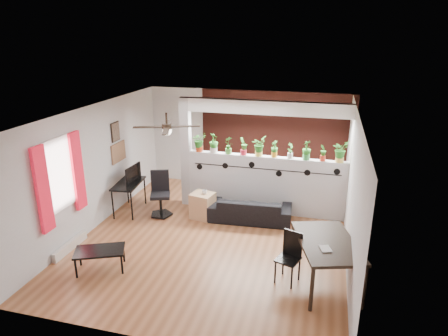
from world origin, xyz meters
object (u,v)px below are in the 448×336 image
(potted_plant_4, at_px, (259,146))
(potted_plant_7, at_px, (307,150))
(office_chair, at_px, (161,197))
(ceiling_fan, at_px, (167,128))
(dining_table, at_px, (327,246))
(computer_desk, at_px, (129,185))
(potted_plant_6, at_px, (290,150))
(potted_plant_0, at_px, (199,141))
(potted_plant_8, at_px, (323,152))
(folding_chair, at_px, (290,252))
(potted_plant_1, at_px, (214,142))
(potted_plant_3, at_px, (244,146))
(sofa, at_px, (250,210))
(potted_plant_9, at_px, (340,151))
(cup, at_px, (205,192))
(cube_shelf, at_px, (203,206))
(coffee_table, at_px, (100,252))
(potted_plant_2, at_px, (228,144))
(potted_plant_5, at_px, (274,148))

(potted_plant_4, xyz_separation_m, potted_plant_7, (1.05, 0.00, -0.01))
(potted_plant_7, bearing_deg, office_chair, -165.83)
(ceiling_fan, distance_m, dining_table, 3.50)
(computer_desk, bearing_deg, potted_plant_7, 11.44)
(potted_plant_6, distance_m, office_chair, 3.10)
(potted_plant_0, bearing_deg, potted_plant_6, 0.00)
(potted_plant_8, xyz_separation_m, folding_chair, (-0.38, -2.58, -1.02))
(ceiling_fan, xyz_separation_m, potted_plant_1, (0.37, 1.80, -0.72))
(potted_plant_8, bearing_deg, potted_plant_6, 180.00)
(potted_plant_3, relative_size, potted_plant_8, 1.11)
(potted_plant_7, distance_m, dining_table, 2.74)
(potted_plant_8, distance_m, sofa, 2.03)
(potted_plant_3, bearing_deg, office_chair, -155.47)
(potted_plant_9, distance_m, cup, 3.07)
(ceiling_fan, xyz_separation_m, potted_plant_3, (1.07, 1.80, -0.75))
(potted_plant_4, xyz_separation_m, computer_desk, (-2.87, -0.80, -0.94))
(cube_shelf, relative_size, office_chair, 0.57)
(potted_plant_4, bearing_deg, coffee_table, -125.36)
(ceiling_fan, bearing_deg, office_chair, 123.53)
(potted_plant_2, bearing_deg, potted_plant_0, 180.00)
(potted_plant_1, relative_size, potted_plant_4, 1.01)
(computer_desk, bearing_deg, cube_shelf, 3.50)
(potted_plant_0, bearing_deg, potted_plant_9, -0.00)
(potted_plant_5, bearing_deg, potted_plant_7, 0.00)
(potted_plant_3, height_order, potted_plant_7, potted_plant_7)
(folding_chair, bearing_deg, potted_plant_6, 97.06)
(ceiling_fan, distance_m, potted_plant_2, 2.08)
(potted_plant_8, relative_size, office_chair, 0.36)
(potted_plant_6, bearing_deg, sofa, -145.05)
(potted_plant_2, distance_m, potted_plant_9, 2.46)
(potted_plant_1, distance_m, potted_plant_8, 2.46)
(potted_plant_1, height_order, office_chair, potted_plant_1)
(potted_plant_4, xyz_separation_m, cup, (-1.07, -0.69, -0.96))
(potted_plant_7, relative_size, cube_shelf, 0.73)
(potted_plant_1, distance_m, cup, 1.18)
(ceiling_fan, bearing_deg, cup, 72.46)
(potted_plant_5, bearing_deg, potted_plant_0, 180.00)
(potted_plant_4, bearing_deg, cup, -147.33)
(potted_plant_5, distance_m, dining_table, 2.95)
(computer_desk, distance_m, coffee_table, 2.45)
(potted_plant_7, height_order, office_chair, potted_plant_7)
(ceiling_fan, relative_size, potted_plant_9, 2.49)
(potted_plant_2, bearing_deg, potted_plant_8, 0.00)
(potted_plant_5, height_order, sofa, potted_plant_5)
(dining_table, distance_m, folding_chair, 0.61)
(potted_plant_7, distance_m, folding_chair, 2.79)
(potted_plant_1, relative_size, potted_plant_3, 1.13)
(cube_shelf, bearing_deg, potted_plant_2, 70.73)
(potted_plant_5, distance_m, cup, 1.83)
(potted_plant_3, relative_size, dining_table, 0.25)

